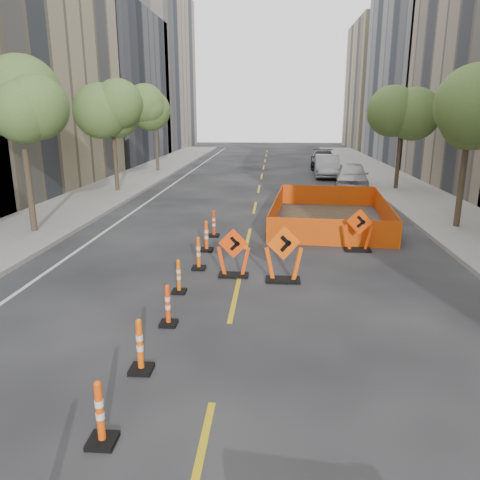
# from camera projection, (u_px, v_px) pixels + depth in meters

# --- Properties ---
(ground_plane) EXTENTS (140.00, 140.00, 0.00)m
(ground_plane) POSITION_uv_depth(u_px,v_px,m) (216.00, 386.00, 8.15)
(ground_plane) COLOR black
(sidewalk_left) EXTENTS (4.00, 90.00, 0.15)m
(sidewalk_left) POSITION_uv_depth(u_px,v_px,m) (44.00, 221.00, 20.32)
(sidewalk_left) COLOR gray
(sidewalk_left) RESTS_ON ground
(sidewalk_right) EXTENTS (4.00, 90.00, 0.15)m
(sidewalk_right) POSITION_uv_depth(u_px,v_px,m) (471.00, 228.00, 19.05)
(sidewalk_right) COLOR gray
(sidewalk_right) RESTS_ON ground
(bld_left_d) EXTENTS (12.00, 16.00, 14.00)m
(bld_left_d) POSITION_uv_depth(u_px,v_px,m) (90.00, 87.00, 45.24)
(bld_left_d) COLOR #4C4C51
(bld_left_d) RESTS_ON ground
(bld_left_e) EXTENTS (12.00, 20.00, 20.00)m
(bld_left_e) POSITION_uv_depth(u_px,v_px,m) (137.00, 70.00, 60.23)
(bld_left_e) COLOR gray
(bld_left_e) RESTS_ON ground
(bld_right_d) EXTENTS (12.00, 18.00, 20.00)m
(bld_right_d) POSITION_uv_depth(u_px,v_px,m) (451.00, 52.00, 43.02)
(bld_right_d) COLOR gray
(bld_right_d) RESTS_ON ground
(bld_right_e) EXTENTS (12.00, 14.00, 16.00)m
(bld_right_e) POSITION_uv_depth(u_px,v_px,m) (399.00, 86.00, 61.25)
(bld_right_e) COLOR tan
(bld_right_e) RESTS_ON ground
(tree_l_b) EXTENTS (2.80, 2.80, 5.95)m
(tree_l_b) POSITION_uv_depth(u_px,v_px,m) (21.00, 115.00, 17.18)
(tree_l_b) COLOR #382B1E
(tree_l_b) RESTS_ON ground
(tree_l_c) EXTENTS (2.80, 2.80, 5.95)m
(tree_l_c) POSITION_uv_depth(u_px,v_px,m) (112.00, 114.00, 26.81)
(tree_l_c) COLOR #382B1E
(tree_l_c) RESTS_ON ground
(tree_l_d) EXTENTS (2.80, 2.80, 5.95)m
(tree_l_d) POSITION_uv_depth(u_px,v_px,m) (155.00, 114.00, 36.43)
(tree_l_d) COLOR #382B1E
(tree_l_d) RESTS_ON ground
(tree_r_b) EXTENTS (2.80, 2.80, 5.95)m
(tree_r_b) POSITION_uv_depth(u_px,v_px,m) (470.00, 115.00, 17.92)
(tree_r_b) COLOR #382B1E
(tree_r_b) RESTS_ON ground
(tree_r_c) EXTENTS (2.80, 2.80, 5.95)m
(tree_r_c) POSITION_uv_depth(u_px,v_px,m) (402.00, 114.00, 27.55)
(tree_r_c) COLOR #382B1E
(tree_r_c) RESTS_ON ground
(channelizer_2) EXTENTS (0.40, 0.40, 1.02)m
(channelizer_2) POSITION_uv_depth(u_px,v_px,m) (100.00, 413.00, 6.61)
(channelizer_2) COLOR #F34B0A
(channelizer_2) RESTS_ON ground
(channelizer_3) EXTENTS (0.41, 0.41, 1.05)m
(channelizer_3) POSITION_uv_depth(u_px,v_px,m) (140.00, 345.00, 8.49)
(channelizer_3) COLOR #F1590A
(channelizer_3) RESTS_ON ground
(channelizer_4) EXTENTS (0.38, 0.38, 0.96)m
(channelizer_4) POSITION_uv_depth(u_px,v_px,m) (168.00, 305.00, 10.37)
(channelizer_4) COLOR #FF400A
(channelizer_4) RESTS_ON ground
(channelizer_5) EXTENTS (0.36, 0.36, 0.92)m
(channelizer_5) POSITION_uv_depth(u_px,v_px,m) (179.00, 276.00, 12.27)
(channelizer_5) COLOR #EE610A
(channelizer_5) RESTS_ON ground
(channelizer_6) EXTENTS (0.40, 0.40, 1.03)m
(channelizer_6) POSITION_uv_depth(u_px,v_px,m) (199.00, 253.00, 14.13)
(channelizer_6) COLOR #FF590A
(channelizer_6) RESTS_ON ground
(channelizer_7) EXTENTS (0.42, 0.42, 1.07)m
(channelizer_7) POSITION_uv_depth(u_px,v_px,m) (206.00, 236.00, 16.01)
(channelizer_7) COLOR #FE4C0A
(channelizer_7) RESTS_ON ground
(channelizer_8) EXTENTS (0.41, 0.41, 1.03)m
(channelizer_8) POSITION_uv_depth(u_px,v_px,m) (214.00, 224.00, 17.89)
(channelizer_8) COLOR red
(channelizer_8) RESTS_ON ground
(chevron_sign_left) EXTENTS (1.01, 0.67, 1.44)m
(chevron_sign_left) POSITION_uv_depth(u_px,v_px,m) (234.00, 253.00, 13.45)
(chevron_sign_left) COLOR #FF400A
(chevron_sign_left) RESTS_ON ground
(chevron_sign_center) EXTENTS (1.23, 0.97, 1.62)m
(chevron_sign_center) POSITION_uv_depth(u_px,v_px,m) (284.00, 254.00, 13.02)
(chevron_sign_center) COLOR #FA560A
(chevron_sign_center) RESTS_ON ground
(chevron_sign_right) EXTENTS (1.13, 0.90, 1.49)m
(chevron_sign_right) POSITION_uv_depth(u_px,v_px,m) (359.00, 230.00, 15.97)
(chevron_sign_right) COLOR #D63C09
(chevron_sign_right) RESTS_ON ground
(safety_fence) EXTENTS (5.33, 8.32, 0.99)m
(safety_fence) POSITION_uv_depth(u_px,v_px,m) (330.00, 211.00, 20.37)
(safety_fence) COLOR #FF4D0D
(safety_fence) RESTS_ON ground
(parked_car_near) EXTENTS (2.47, 4.95, 1.62)m
(parked_car_near) POSITION_uv_depth(u_px,v_px,m) (352.00, 176.00, 29.27)
(parked_car_near) COLOR silver
(parked_car_near) RESTS_ON ground
(parked_car_mid) EXTENTS (1.98, 4.99, 1.61)m
(parked_car_mid) POSITION_uv_depth(u_px,v_px,m) (327.00, 166.00, 34.67)
(parked_car_mid) COLOR #99999E
(parked_car_mid) RESTS_ON ground
(parked_car_far) EXTENTS (2.51, 5.35, 1.51)m
(parked_car_far) POSITION_uv_depth(u_px,v_px,m) (323.00, 159.00, 40.11)
(parked_car_far) COLOR black
(parked_car_far) RESTS_ON ground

